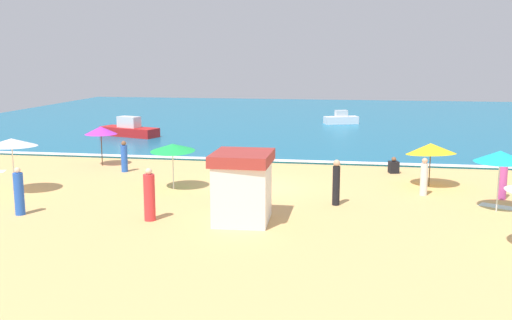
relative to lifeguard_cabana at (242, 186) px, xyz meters
The scene contains 20 objects.
ground_plane 5.45m from the lifeguard_cabana, 94.55° to the left, with size 60.00×60.00×0.00m, color #E5B26B.
ocean_water 33.31m from the lifeguard_cabana, 90.72° to the left, with size 60.00×44.00×0.10m, color #146B93.
wave_breaker_foam 11.65m from the lifeguard_cabana, 92.08° to the left, with size 57.00×0.70×0.01m, color white.
lifeguard_cabana is the anchor object (origin of this frame).
beach_umbrella_0 9.61m from the lifeguard_cabana, 17.24° to the left, with size 2.66×2.66×2.34m.
beach_umbrella_1 9.94m from the lifeguard_cabana, 43.87° to the left, with size 3.05×3.06×2.03m.
beach_umbrella_2 3.60m from the lifeguard_cabana, 102.07° to the left, with size 1.63×1.64×1.92m.
beach_umbrella_3 5.95m from the lifeguard_cabana, 131.37° to the left, with size 1.95×1.97×2.06m.
beach_umbrella_5 10.72m from the lifeguard_cabana, 165.69° to the left, with size 2.29×2.30×2.36m.
beach_umbrella_8 13.00m from the lifeguard_cabana, 135.60° to the left, with size 1.95×1.95×2.08m.
beachgoer_0 10.96m from the lifeguard_cabana, 26.58° to the left, with size 0.41×0.41×1.69m.
beachgoer_1 3.30m from the lifeguard_cabana, behind, with size 0.56×0.56×1.89m.
beachgoer_3 8.23m from the lifeguard_cabana, behind, with size 0.47×0.47×1.78m.
beachgoer_4 4.26m from the lifeguard_cabana, 41.59° to the left, with size 0.39×0.39×1.80m.
beachgoer_5 11.26m from the lifeguard_cabana, 59.02° to the left, with size 0.55×0.55×0.81m.
beachgoer_6 8.43m from the lifeguard_cabana, 36.96° to the left, with size 0.40×0.40×1.58m.
beachgoer_7 10.75m from the lifeguard_cabana, 134.14° to the left, with size 0.45×0.45×1.56m.
beach_towel_1 10.14m from the lifeguard_cabana, 20.88° to the left, with size 1.55×1.21×0.01m.
small_boat_0 29.41m from the lifeguard_cabana, 84.75° to the left, with size 2.92×1.88×1.13m.
small_boat_1 22.75m from the lifeguard_cabana, 121.38° to the left, with size 4.57×2.71×1.38m.
Camera 1 is at (4.23, -25.04, 5.83)m, focal length 41.43 mm.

